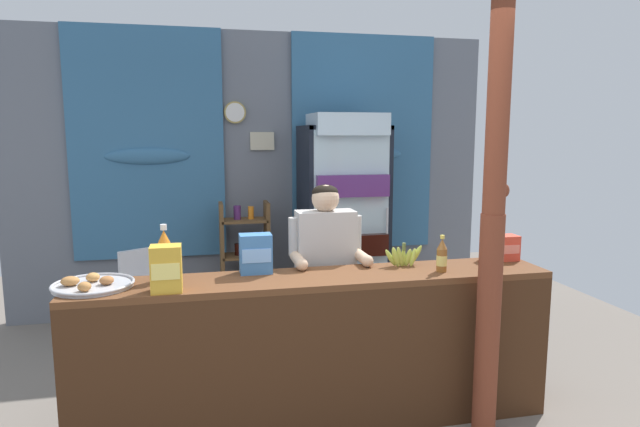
% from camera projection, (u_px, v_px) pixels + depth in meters
% --- Properties ---
extents(ground_plane, '(7.50, 7.50, 0.00)m').
position_uv_depth(ground_plane, '(283.00, 381.00, 4.03)').
color(ground_plane, slate).
extents(back_wall_curtained, '(4.84, 0.22, 2.84)m').
position_uv_depth(back_wall_curtained, '(256.00, 170.00, 5.53)').
color(back_wall_curtained, slate).
rests_on(back_wall_curtained, ground).
extents(stall_counter, '(2.94, 0.46, 0.96)m').
position_uv_depth(stall_counter, '(322.00, 341.00, 3.28)').
color(stall_counter, brown).
rests_on(stall_counter, ground).
extents(timber_post, '(0.16, 0.14, 2.74)m').
position_uv_depth(timber_post, '(493.00, 224.00, 3.12)').
color(timber_post, brown).
rests_on(timber_post, ground).
extents(drink_fridge, '(0.79, 0.75, 2.02)m').
position_uv_depth(drink_fridge, '(343.00, 208.00, 5.23)').
color(drink_fridge, black).
rests_on(drink_fridge, ground).
extents(bottle_shelf_rack, '(0.48, 0.28, 1.17)m').
position_uv_depth(bottle_shelf_rack, '(245.00, 259.00, 5.29)').
color(bottle_shelf_rack, brown).
rests_on(bottle_shelf_rack, ground).
extents(plastic_lawn_chair, '(0.60, 0.60, 0.86)m').
position_uv_depth(plastic_lawn_chair, '(151.00, 293.00, 4.57)').
color(plastic_lawn_chair, silver).
rests_on(plastic_lawn_chair, ground).
extents(shopkeeper, '(0.52, 0.42, 1.49)m').
position_uv_depth(shopkeeper, '(326.00, 263.00, 3.76)').
color(shopkeeper, '#28282D').
rests_on(shopkeeper, ground).
extents(soda_bottle_orange_soda, '(0.09, 0.09, 0.34)m').
position_uv_depth(soda_bottle_orange_soda, '(165.00, 257.00, 3.21)').
color(soda_bottle_orange_soda, orange).
rests_on(soda_bottle_orange_soda, stall_counter).
extents(soda_bottle_iced_tea, '(0.07, 0.07, 0.24)m').
position_uv_depth(soda_bottle_iced_tea, '(442.00, 256.00, 3.41)').
color(soda_bottle_iced_tea, brown).
rests_on(soda_bottle_iced_tea, stall_counter).
extents(soda_bottle_lime_soda, '(0.07, 0.07, 0.23)m').
position_uv_depth(soda_bottle_lime_soda, '(492.00, 254.00, 3.49)').
color(soda_bottle_lime_soda, '#75C64C').
rests_on(soda_bottle_lime_soda, stall_counter).
extents(snack_box_choco_powder, '(0.17, 0.14, 0.26)m').
position_uv_depth(snack_box_choco_powder, '(166.00, 269.00, 2.97)').
color(snack_box_choco_powder, gold).
rests_on(snack_box_choco_powder, stall_counter).
extents(snack_box_biscuit, '(0.20, 0.13, 0.25)m').
position_uv_depth(snack_box_biscuit, '(256.00, 254.00, 3.37)').
color(snack_box_biscuit, '#3D75B7').
rests_on(snack_box_biscuit, stall_counter).
extents(snack_box_crackers, '(0.23, 0.13, 0.17)m').
position_uv_depth(snack_box_crackers, '(501.00, 248.00, 3.72)').
color(snack_box_crackers, '#E5422D').
rests_on(snack_box_crackers, stall_counter).
extents(pastry_tray, '(0.45, 0.45, 0.07)m').
position_uv_depth(pastry_tray, '(92.00, 284.00, 3.06)').
color(pastry_tray, '#BCBCC1').
rests_on(pastry_tray, stall_counter).
extents(banana_bunch, '(0.28, 0.07, 0.16)m').
position_uv_depth(banana_bunch, '(404.00, 257.00, 3.56)').
color(banana_bunch, '#B7C647').
rests_on(banana_bunch, stall_counter).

